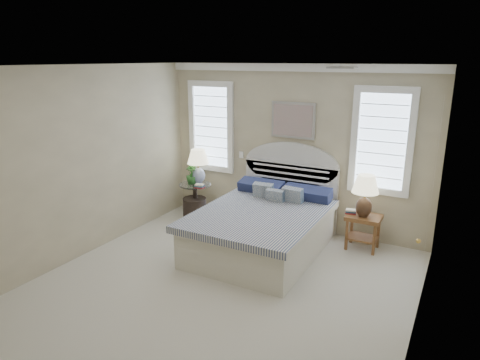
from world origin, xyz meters
name	(u,v)px	position (x,y,z in m)	size (l,w,h in m)	color
floor	(214,293)	(0.00, 0.00, 0.00)	(4.50, 5.00, 0.01)	beige
ceiling	(210,66)	(0.00, 0.00, 2.70)	(4.50, 5.00, 0.01)	white
wall_back	(293,149)	(0.00, 2.50, 1.35)	(4.50, 0.02, 2.70)	tan
wall_left	(74,165)	(-2.25, 0.00, 1.35)	(0.02, 5.00, 2.70)	tan
wall_right	(423,223)	(2.25, 0.00, 1.35)	(0.02, 5.00, 2.70)	tan
crown_molding	(295,67)	(0.00, 2.46, 2.64)	(4.50, 0.08, 0.12)	white
hvac_vent	(342,68)	(1.20, 0.80, 2.68)	(0.30, 0.20, 0.02)	#B2B2B2
switch_plate	(241,155)	(-0.95, 2.48, 1.15)	(0.08, 0.01, 0.12)	white
window_left	(212,127)	(-1.55, 2.48, 1.60)	(0.90, 0.06, 1.60)	#AABFD7
window_right	(382,141)	(1.40, 2.48, 1.60)	(0.90, 0.06, 1.60)	#AABFD7
painting	(293,120)	(0.00, 2.46, 1.82)	(0.74, 0.04, 0.58)	silver
closet_door	(432,200)	(2.23, 1.20, 1.20)	(0.02, 1.80, 2.40)	white
bed	(265,224)	(0.00, 1.46, 0.39)	(1.72, 2.28, 1.47)	beige
side_table_left	(195,197)	(-1.65, 2.05, 0.39)	(0.56, 0.56, 0.63)	black
nightstand_right	(363,225)	(1.30, 2.15, 0.39)	(0.50, 0.40, 0.53)	brown
floor_pot	(195,208)	(-1.64, 2.01, 0.19)	(0.42, 0.42, 0.38)	black
lamp_left	(198,162)	(-1.63, 2.14, 1.01)	(0.41, 0.41, 0.62)	silver
lamp_right	(365,191)	(1.29, 2.12, 0.92)	(0.50, 0.50, 0.64)	black
potted_plant	(191,174)	(-1.71, 2.05, 0.80)	(0.19, 0.19, 0.35)	#2C6C2B
books_left	(199,186)	(-1.45, 1.90, 0.66)	(0.18, 0.15, 0.07)	maroon
books_right	(351,212)	(1.10, 2.14, 0.56)	(0.17, 0.13, 0.06)	maroon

